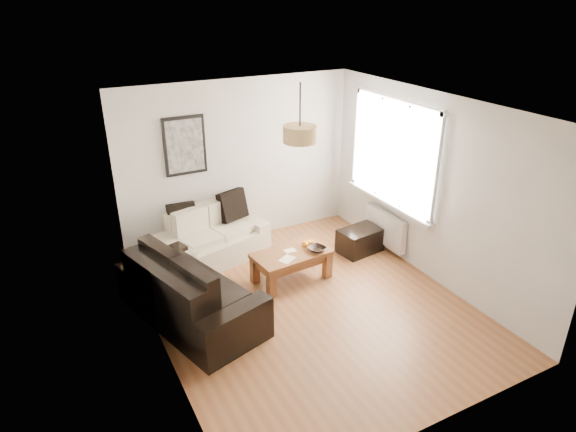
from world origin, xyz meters
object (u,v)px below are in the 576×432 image
loveseat_cream (213,235)px  coffee_table (291,266)px  ottoman (360,240)px  sofa_leather (191,289)px

loveseat_cream → coffee_table: size_ratio=1.48×
coffee_table → ottoman: 1.37m
coffee_table → ottoman: coffee_table is taller
loveseat_cream → sofa_leather: (-0.77, -1.33, 0.03)m
loveseat_cream → coffee_table: bearing=-70.3°
loveseat_cream → coffee_table: loveseat_cream is taller
loveseat_cream → coffee_table: (0.76, -1.10, -0.17)m
sofa_leather → ottoman: 2.93m
sofa_leather → ottoman: bearing=-97.1°
ottoman → sofa_leather: bearing=-170.6°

